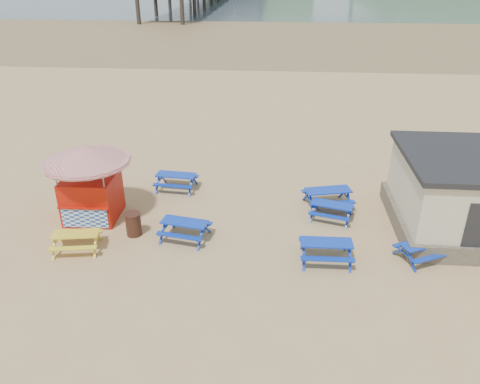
# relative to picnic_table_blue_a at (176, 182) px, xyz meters

# --- Properties ---
(ground) EXTENTS (400.00, 400.00, 0.00)m
(ground) POSITION_rel_picnic_table_blue_a_xyz_m (2.62, -3.56, -0.38)
(ground) COLOR tan
(ground) RESTS_ON ground
(wet_sand) EXTENTS (400.00, 400.00, 0.00)m
(wet_sand) POSITION_rel_picnic_table_blue_a_xyz_m (2.62, 51.44, -0.38)
(wet_sand) COLOR olive
(wet_sand) RESTS_ON ground
(picnic_table_blue_a) EXTENTS (1.95, 1.63, 0.76)m
(picnic_table_blue_a) POSITION_rel_picnic_table_blue_a_xyz_m (0.00, 0.00, 0.00)
(picnic_table_blue_a) COLOR #083898
(picnic_table_blue_a) RESTS_ON ground
(picnic_table_blue_b) EXTENTS (1.99, 1.77, 0.70)m
(picnic_table_blue_b) POSITION_rel_picnic_table_blue_a_xyz_m (6.99, -2.25, -0.03)
(picnic_table_blue_b) COLOR #083898
(picnic_table_blue_b) RESTS_ON ground
(picnic_table_blue_c) EXTENTS (2.27, 2.00, 0.82)m
(picnic_table_blue_c) POSITION_rel_picnic_table_blue_a_xyz_m (6.92, -1.16, 0.03)
(picnic_table_blue_c) COLOR #083898
(picnic_table_blue_c) RESTS_ON ground
(picnic_table_blue_d) EXTENTS (2.03, 1.76, 0.75)m
(picnic_table_blue_d) POSITION_rel_picnic_table_blue_a_xyz_m (1.22, -4.25, -0.01)
(picnic_table_blue_d) COLOR #083898
(picnic_table_blue_d) RESTS_ON ground
(picnic_table_blue_e) EXTENTS (1.87, 1.52, 0.78)m
(picnic_table_blue_e) POSITION_rel_picnic_table_blue_a_xyz_m (6.51, -5.30, 0.01)
(picnic_table_blue_e) COLOR #083898
(picnic_table_blue_e) RESTS_ON ground
(picnic_table_blue_f) EXTENTS (1.99, 1.85, 0.67)m
(picnic_table_blue_f) POSITION_rel_picnic_table_blue_a_xyz_m (9.94, -4.93, -0.05)
(picnic_table_blue_f) COLOR #083898
(picnic_table_blue_f) RESTS_ON ground
(picnic_table_yellow) EXTENTS (1.89, 1.62, 0.71)m
(picnic_table_yellow) POSITION_rel_picnic_table_blue_a_xyz_m (-2.63, -5.37, -0.03)
(picnic_table_yellow) COLOR gold
(picnic_table_yellow) RESTS_ON ground
(ice_cream_kiosk) EXTENTS (3.60, 3.60, 3.15)m
(ice_cream_kiosk) POSITION_rel_picnic_table_blue_a_xyz_m (-2.88, -2.89, 1.60)
(ice_cream_kiosk) COLOR #AD1307
(ice_cream_kiosk) RESTS_ON ground
(litter_bin) EXTENTS (0.64, 0.64, 0.94)m
(litter_bin) POSITION_rel_picnic_table_blue_a_xyz_m (-0.83, -4.15, 0.09)
(litter_bin) COLOR #3B1E15
(litter_bin) RESTS_ON ground
(headland_town) EXTENTS (264.00, 144.00, 108.00)m
(headland_town) POSITION_rel_picnic_table_blue_a_xyz_m (92.62, 226.12, -10.29)
(headland_town) COLOR #2D4C1E
(headland_town) RESTS_ON ground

